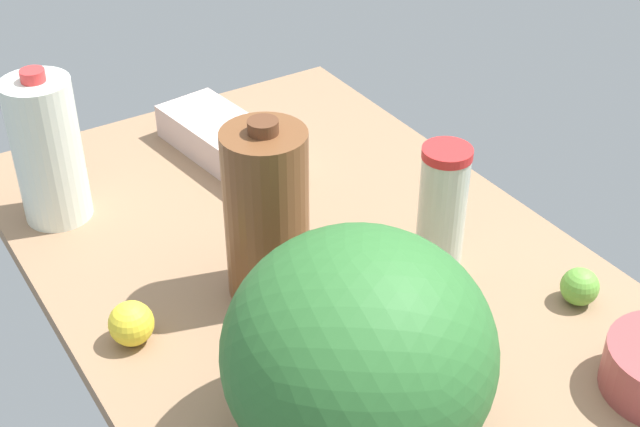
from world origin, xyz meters
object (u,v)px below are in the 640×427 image
at_px(egg_carton, 229,142).
at_px(lime_beside_bowl, 580,287).
at_px(milk_jug, 48,150).
at_px(lemon_by_jug, 132,325).
at_px(tumbler_cup, 442,209).
at_px(chocolate_milk_jug, 268,216).
at_px(watermelon, 359,353).

distance_m(egg_carton, lime_beside_bowl, 0.67).
bearing_deg(egg_carton, milk_jug, -95.08).
height_order(egg_carton, lime_beside_bowl, egg_carton).
bearing_deg(lemon_by_jug, lime_beside_bowl, 65.54).
bearing_deg(egg_carton, tumbler_cup, 7.36).
bearing_deg(lime_beside_bowl, chocolate_milk_jug, -125.97).
relative_size(chocolate_milk_jug, tumbler_cup, 1.36).
xyz_separation_m(egg_carton, lime_beside_bowl, (0.63, 0.23, -0.00)).
distance_m(milk_jug, lemon_by_jug, 0.37).
relative_size(egg_carton, tumbler_cup, 1.51).
height_order(watermelon, lime_beside_bowl, watermelon).
bearing_deg(watermelon, tumbler_cup, 126.18).
distance_m(tumbler_cup, lime_beside_bowl, 0.22).
height_order(watermelon, milk_jug, watermelon).
relative_size(tumbler_cup, lime_beside_bowl, 3.70).
height_order(milk_jug, lime_beside_bowl, milk_jug).
relative_size(egg_carton, lime_beside_bowl, 5.59).
bearing_deg(lime_beside_bowl, milk_jug, -137.87).
height_order(chocolate_milk_jug, lemon_by_jug, chocolate_milk_jug).
distance_m(chocolate_milk_jug, tumbler_cup, 0.26).
distance_m(lemon_by_jug, lime_beside_bowl, 0.63).
xyz_separation_m(chocolate_milk_jug, milk_jug, (-0.35, -0.20, -0.01)).
height_order(chocolate_milk_jug, lime_beside_bowl, chocolate_milk_jug).
bearing_deg(watermelon, lime_beside_bowl, 95.77).
distance_m(chocolate_milk_jug, milk_jug, 0.40).
distance_m(watermelon, lime_beside_bowl, 0.43).
bearing_deg(watermelon, egg_carton, 164.98).
bearing_deg(lemon_by_jug, milk_jug, 177.42).
bearing_deg(tumbler_cup, watermelon, -53.82).
bearing_deg(chocolate_milk_jug, egg_carton, 161.27).
height_order(chocolate_milk_jug, tumbler_cup, chocolate_milk_jug).
bearing_deg(lime_beside_bowl, watermelon, -84.23).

